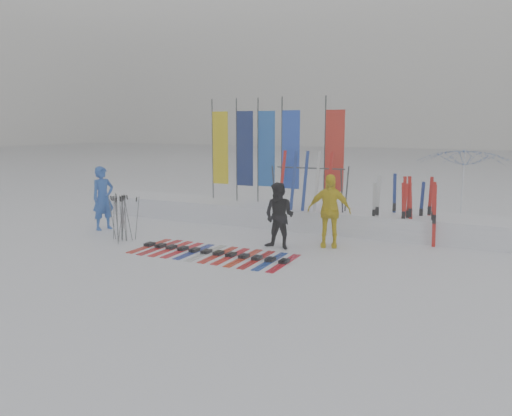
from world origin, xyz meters
The scene contains 11 objects.
ground centered at (0.00, 0.00, 0.00)m, with size 120.00×120.00×0.00m, color white.
snow_bank centered at (0.00, 4.60, 0.30)m, with size 14.00×1.60×0.60m, color white.
person_blue centered at (-4.74, 1.76, 0.91)m, with size 0.66×0.43×1.82m, color #1F4FB5.
person_black centered at (0.71, 1.84, 0.81)m, with size 0.78×0.61×1.61m, color black.
person_yellow centered at (1.72, 2.56, 0.90)m, with size 1.05×0.44×1.80m, color yellow.
tent_canopy centered at (4.54, 6.20, 1.20)m, with size 2.61×2.66×2.39m, color white.
ski_row centered at (-0.48, 0.66, 0.03)m, with size 3.78×1.67×0.07m.
pole_cluster centered at (-3.32, 0.87, 0.60)m, with size 0.74×0.72×1.25m.
feather_flags centered at (-0.92, 4.82, 2.24)m, with size 4.44×0.26×3.20m.
ski_rack centered at (0.64, 4.20, 1.38)m, with size 2.04×0.80×1.23m.
upright_skis centered at (3.34, 4.15, 0.79)m, with size 1.63×1.16×1.69m.
Camera 1 is at (5.34, -9.05, 2.95)m, focal length 35.00 mm.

